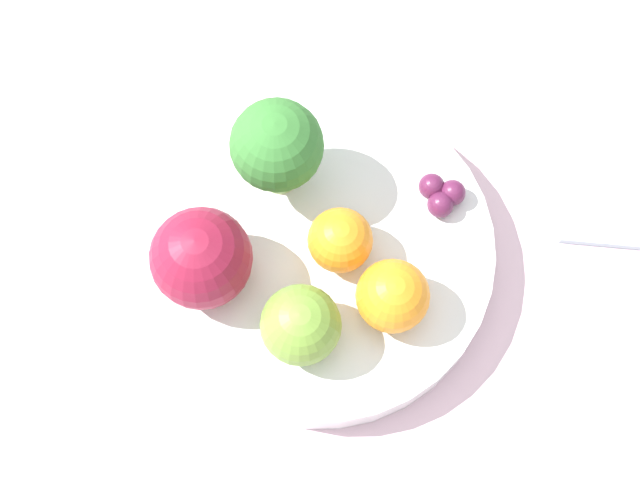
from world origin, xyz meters
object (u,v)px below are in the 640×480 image
(apple_green, at_px, (201,258))
(grape_cluster, at_px, (441,195))
(orange_back, at_px, (341,238))
(orange_front, at_px, (393,296))
(apple_red, at_px, (301,325))
(bowl, at_px, (320,253))
(broccoli, at_px, (277,147))

(apple_green, height_order, grape_cluster, apple_green)
(grape_cluster, bearing_deg, orange_back, -46.22)
(apple_green, bearing_deg, orange_back, 117.52)
(apple_green, bearing_deg, orange_front, 95.84)
(apple_red, bearing_deg, apple_green, -107.17)
(orange_back, relative_size, grape_cluster, 1.32)
(apple_red, height_order, apple_green, apple_green)
(bowl, relative_size, apple_red, 4.60)
(orange_front, height_order, orange_back, orange_front)
(bowl, bearing_deg, broccoli, -134.71)
(bowl, distance_m, apple_red, 0.07)
(bowl, xyz_separation_m, apple_red, (0.06, 0.01, 0.04))
(broccoli, relative_size, orange_front, 1.72)
(orange_front, distance_m, grape_cluster, 0.08)
(broccoli, relative_size, apple_green, 1.25)
(orange_back, bearing_deg, apple_red, -7.08)
(apple_red, xyz_separation_m, grape_cluster, (-0.11, 0.06, -0.02))
(bowl, distance_m, grape_cluster, 0.08)
(bowl, distance_m, orange_back, 0.04)
(bowl, bearing_deg, grape_cluster, 128.38)
(broccoli, height_order, grape_cluster, broccoli)
(apple_green, bearing_deg, bowl, 121.19)
(apple_red, height_order, orange_front, apple_red)
(apple_green, distance_m, orange_front, 0.11)
(grape_cluster, bearing_deg, broccoli, -82.21)
(bowl, height_order, orange_front, orange_front)
(apple_red, xyz_separation_m, orange_back, (-0.06, 0.01, -0.00))
(bowl, height_order, apple_red, apple_red)
(orange_front, bearing_deg, bowl, -116.30)
(broccoli, bearing_deg, bowl, 45.29)
(broccoli, bearing_deg, orange_front, 54.92)
(broccoli, height_order, apple_green, broccoli)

